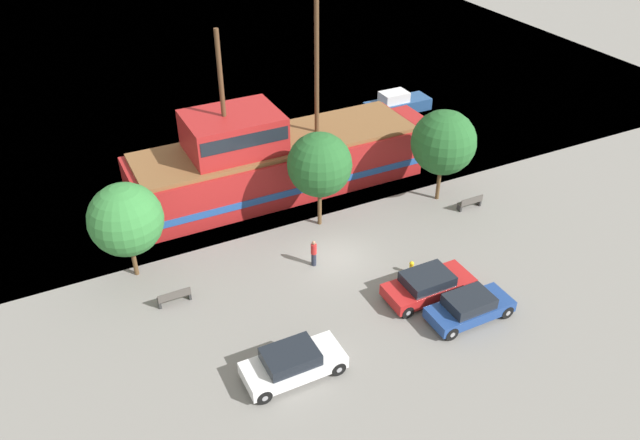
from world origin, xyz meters
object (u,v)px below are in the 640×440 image
(pirate_ship, at_px, (274,159))
(bench_promenade_west, at_px, (470,202))
(parked_car_curb_rear, at_px, (470,307))
(parked_car_curb_front, at_px, (428,285))
(fire_hydrant, at_px, (411,267))
(bench_promenade_east, at_px, (174,297))
(moored_boat_dockside, at_px, (397,104))
(pedestrian_walking_near, at_px, (314,253))
(parked_car_curb_mid, at_px, (293,363))

(pirate_ship, xyz_separation_m, bench_promenade_west, (9.83, -7.66, -1.70))
(parked_car_curb_rear, bearing_deg, pirate_ship, 102.76)
(parked_car_curb_front, height_order, fire_hydrant, parked_car_curb_front)
(bench_promenade_east, bearing_deg, moored_boat_dockside, 33.44)
(pirate_ship, bearing_deg, pedestrian_walking_near, -98.96)
(moored_boat_dockside, height_order, parked_car_curb_mid, moored_boat_dockside)
(parked_car_curb_front, relative_size, bench_promenade_east, 2.80)
(moored_boat_dockside, relative_size, fire_hydrant, 7.09)
(parked_car_curb_front, bearing_deg, parked_car_curb_rear, -70.26)
(bench_promenade_west, bearing_deg, parked_car_curb_mid, -154.29)
(pirate_ship, height_order, parked_car_curb_rear, pirate_ship)
(parked_car_curb_front, relative_size, pedestrian_walking_near, 2.94)
(moored_boat_dockside, bearing_deg, pirate_ship, -153.60)
(moored_boat_dockside, distance_m, bench_promenade_west, 14.92)
(fire_hydrant, xyz_separation_m, pedestrian_walking_near, (-4.33, 2.97, 0.38))
(moored_boat_dockside, xyz_separation_m, parked_car_curb_front, (-10.92, -20.09, 0.05))
(parked_car_curb_mid, distance_m, bench_promenade_west, 17.13)
(fire_hydrant, relative_size, bench_promenade_east, 0.46)
(parked_car_curb_front, height_order, parked_car_curb_mid, parked_car_curb_mid)
(parked_car_curb_front, xyz_separation_m, bench_promenade_east, (-11.66, 5.18, -0.27))
(parked_car_curb_rear, height_order, bench_promenade_east, parked_car_curb_rear)
(bench_promenade_west, distance_m, pedestrian_walking_near, 11.19)
(fire_hydrant, bearing_deg, pirate_ship, 104.72)
(fire_hydrant, relative_size, pedestrian_walking_near, 0.49)
(parked_car_curb_mid, distance_m, parked_car_curb_rear, 9.15)
(moored_boat_dockside, xyz_separation_m, parked_car_curb_rear, (-10.10, -22.38, 0.04))
(parked_car_curb_mid, xyz_separation_m, pedestrian_walking_near, (4.27, 6.64, 0.06))
(moored_boat_dockside, relative_size, parked_car_curb_front, 1.17)
(pirate_ship, distance_m, parked_car_curb_rear, 16.07)
(moored_boat_dockside, xyz_separation_m, bench_promenade_west, (-3.80, -14.43, -0.22))
(bench_promenade_east, bearing_deg, bench_promenade_west, 1.49)
(parked_car_curb_mid, relative_size, fire_hydrant, 5.85)
(moored_boat_dockside, bearing_deg, parked_car_curb_rear, -114.29)
(pedestrian_walking_near, bearing_deg, bench_promenade_west, 4.03)
(pirate_ship, height_order, bench_promenade_east, pirate_ship)
(moored_boat_dockside, bearing_deg, bench_promenade_east, -146.56)
(pedestrian_walking_near, bearing_deg, moored_boat_dockside, 45.47)
(parked_car_curb_front, height_order, parked_car_curb_rear, parked_car_curb_front)
(bench_promenade_east, height_order, bench_promenade_west, same)
(bench_promenade_west, bearing_deg, bench_promenade_east, -178.51)
(pirate_ship, relative_size, parked_car_curb_mid, 4.45)
(moored_boat_dockside, relative_size, parked_car_curb_mid, 1.21)
(parked_car_curb_front, relative_size, fire_hydrant, 6.05)
(fire_hydrant, bearing_deg, parked_car_curb_mid, -156.89)
(parked_car_curb_mid, distance_m, bench_promenade_east, 7.71)
(pirate_ship, height_order, fire_hydrant, pirate_ship)
(parked_car_curb_mid, xyz_separation_m, bench_promenade_east, (-3.34, 6.94, -0.29))
(pedestrian_walking_near, bearing_deg, bench_promenade_east, 177.74)
(moored_boat_dockside, distance_m, parked_car_curb_front, 22.87)
(moored_boat_dockside, distance_m, bench_promenade_east, 27.06)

